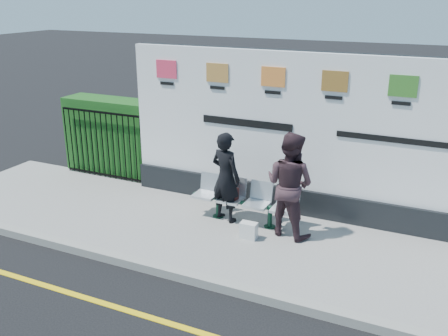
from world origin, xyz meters
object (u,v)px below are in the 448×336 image
object	(u,v)px
woman_left	(226,177)
woman_right	(289,184)
billboard	(331,150)
bench	(243,211)

from	to	relation	value
woman_left	woman_right	world-z (taller)	woman_right
billboard	woman_right	size ratio (longest dim) A/B	4.39
bench	woman_left	xyz separation A→B (m)	(-0.33, -0.04, 0.62)
bench	woman_left	distance (m)	0.71
billboard	woman_right	distance (m)	1.12
bench	woman_right	distance (m)	1.12
bench	billboard	bearing A→B (deg)	33.27
billboard	woman_left	size ratio (longest dim) A/B	4.80
bench	woman_right	xyz separation A→B (m)	(0.87, -0.10, 0.70)
billboard	bench	size ratio (longest dim) A/B	4.09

